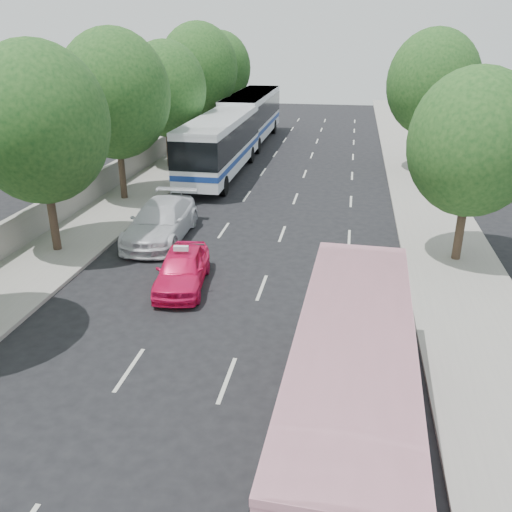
% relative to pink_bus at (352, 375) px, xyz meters
% --- Properties ---
extents(ground, '(120.00, 120.00, 0.00)m').
position_rel_pink_bus_xyz_m(ground, '(-4.36, 4.00, -1.97)').
color(ground, black).
rests_on(ground, ground).
extents(sidewalk_left, '(4.00, 90.00, 0.15)m').
position_rel_pink_bus_xyz_m(sidewalk_left, '(-12.86, 24.00, -1.90)').
color(sidewalk_left, '#9E998E').
rests_on(sidewalk_left, ground).
extents(sidewalk_right, '(4.00, 90.00, 0.12)m').
position_rel_pink_bus_xyz_m(sidewalk_right, '(4.14, 24.00, -1.91)').
color(sidewalk_right, '#9E998E').
rests_on(sidewalk_right, ground).
extents(low_wall, '(0.30, 90.00, 1.50)m').
position_rel_pink_bus_xyz_m(low_wall, '(-14.66, 24.00, -1.07)').
color(low_wall, '#9E998E').
rests_on(low_wall, sidewalk_left).
extents(tree_left_b, '(5.70, 5.70, 8.88)m').
position_rel_pink_bus_xyz_m(tree_left_b, '(-12.79, 9.94, 3.85)').
color(tree_left_b, '#38281E').
rests_on(tree_left_b, ground).
extents(tree_left_c, '(6.00, 6.00, 9.35)m').
position_rel_pink_bus_xyz_m(tree_left_c, '(-12.99, 17.94, 4.15)').
color(tree_left_c, '#38281E').
rests_on(tree_left_c, ground).
extents(tree_left_d, '(5.52, 5.52, 8.60)m').
position_rel_pink_bus_xyz_m(tree_left_d, '(-12.89, 25.94, 3.66)').
color(tree_left_d, '#38281E').
rests_on(tree_left_d, ground).
extents(tree_left_e, '(6.30, 6.30, 9.82)m').
position_rel_pink_bus_xyz_m(tree_left_e, '(-12.79, 33.94, 4.46)').
color(tree_left_e, '#38281E').
rests_on(tree_left_e, ground).
extents(tree_left_f, '(5.88, 5.88, 9.16)m').
position_rel_pink_bus_xyz_m(tree_left_f, '(-12.99, 41.94, 4.03)').
color(tree_left_f, '#38281E').
rests_on(tree_left_f, ground).
extents(tree_right_near, '(5.10, 5.10, 7.95)m').
position_rel_pink_bus_xyz_m(tree_right_near, '(4.41, 11.94, 3.23)').
color(tree_right_near, '#38281E').
rests_on(tree_right_near, ground).
extents(tree_right_far, '(6.00, 6.00, 9.35)m').
position_rel_pink_bus_xyz_m(tree_right_far, '(4.71, 27.94, 4.15)').
color(tree_right_far, '#38281E').
rests_on(tree_right_far, ground).
extents(pink_bus, '(2.87, 10.01, 3.17)m').
position_rel_pink_bus_xyz_m(pink_bus, '(0.00, 0.00, 0.00)').
color(pink_bus, pink).
rests_on(pink_bus, ground).
extents(pink_taxi, '(2.29, 4.53, 1.48)m').
position_rel_pink_bus_xyz_m(pink_taxi, '(-6.36, 7.60, -1.23)').
color(pink_taxi, '#F01456').
rests_on(pink_taxi, ground).
extents(white_pickup, '(2.64, 6.11, 1.75)m').
position_rel_pink_bus_xyz_m(white_pickup, '(-8.86, 12.39, -1.10)').
color(white_pickup, silver).
rests_on(white_pickup, ground).
extents(tour_coach_front, '(2.84, 13.12, 3.93)m').
position_rel_pink_bus_xyz_m(tour_coach_front, '(-8.86, 24.50, 0.39)').
color(tour_coach_front, white).
rests_on(tour_coach_front, ground).
extents(tour_coach_rear, '(3.03, 13.83, 4.14)m').
position_rel_pink_bus_xyz_m(tour_coach_rear, '(-9.03, 36.82, 0.52)').
color(tour_coach_rear, white).
rests_on(tour_coach_rear, ground).
extents(taxi_roof_sign, '(0.57, 0.25, 0.18)m').
position_rel_pink_bus_xyz_m(taxi_roof_sign, '(-6.36, 7.60, -0.40)').
color(taxi_roof_sign, silver).
rests_on(taxi_roof_sign, pink_taxi).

